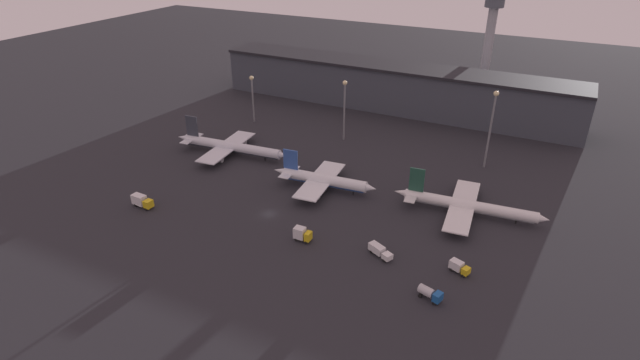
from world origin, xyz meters
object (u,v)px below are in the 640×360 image
object	(u,v)px
airplane_1	(323,180)
airplane_2	(467,205)
service_vehicle_0	(380,251)
airplane_0	(230,147)
service_vehicle_2	(459,267)
service_vehicle_4	(302,234)
service_vehicle_1	(142,201)
control_tower	(490,36)
service_vehicle_3	(430,293)

from	to	relation	value
airplane_1	airplane_2	bearing A→B (deg)	1.37
airplane_2	service_vehicle_0	distance (m)	35.06
airplane_0	service_vehicle_2	xyz separation A→B (m)	(92.46, -31.52, -1.50)
service_vehicle_2	service_vehicle_4	world-z (taller)	service_vehicle_4
airplane_0	airplane_2	bearing A→B (deg)	-7.15
service_vehicle_0	service_vehicle_2	xyz separation A→B (m)	(20.07, 2.52, 0.06)
airplane_0	service_vehicle_1	size ratio (longest dim) A/B	6.42
airplane_0	control_tower	world-z (taller)	control_tower
service_vehicle_1	service_vehicle_2	distance (m)	94.59
service_vehicle_1	service_vehicle_3	distance (m)	90.15
service_vehicle_1	service_vehicle_4	size ratio (longest dim) A/B	1.50
service_vehicle_4	airplane_1	bearing A→B (deg)	104.81
service_vehicle_2	service_vehicle_3	distance (m)	13.46
airplane_1	service_vehicle_4	xyz separation A→B (m)	(8.23, -29.06, -1.10)
airplane_1	service_vehicle_0	world-z (taller)	airplane_1
airplane_2	service_vehicle_2	world-z (taller)	airplane_2
airplane_0	service_vehicle_3	distance (m)	99.31
airplane_2	control_tower	distance (m)	127.95
airplane_2	service_vehicle_1	size ratio (longest dim) A/B	6.18
service_vehicle_2	control_tower	bearing A→B (deg)	119.23
service_vehicle_1	service_vehicle_2	bearing A→B (deg)	10.36
service_vehicle_0	airplane_0	bearing A→B (deg)	-179.80
service_vehicle_4	control_tower	distance (m)	161.38
service_vehicle_4	service_vehicle_1	bearing A→B (deg)	-173.97
airplane_1	service_vehicle_1	size ratio (longest dim) A/B	4.90
service_vehicle_3	service_vehicle_2	bearing A→B (deg)	90.09
airplane_1	service_vehicle_3	distance (m)	58.74
service_vehicle_0	service_vehicle_4	xyz separation A→B (m)	(-21.43, -3.06, 0.50)
airplane_0	control_tower	distance (m)	141.28
service_vehicle_3	control_tower	size ratio (longest dim) A/B	0.13
airplane_0	service_vehicle_4	xyz separation A→B (m)	(50.96, -37.10, -1.06)
service_vehicle_0	service_vehicle_4	world-z (taller)	service_vehicle_4
service_vehicle_3	control_tower	bearing A→B (deg)	113.03
service_vehicle_3	control_tower	distance (m)	169.07
service_vehicle_3	airplane_2	bearing A→B (deg)	107.09
airplane_1	service_vehicle_2	distance (m)	55.02
airplane_0	service_vehicle_0	bearing A→B (deg)	-30.62
airplane_0	service_vehicle_0	distance (m)	80.02
service_vehicle_2	service_vehicle_0	bearing A→B (deg)	-152.64
airplane_2	service_vehicle_1	world-z (taller)	airplane_2
service_vehicle_4	control_tower	xyz separation A→B (m)	(17.18, 158.42, 25.52)
airplane_1	service_vehicle_3	world-z (taller)	airplane_1
airplane_0	airplane_1	xyz separation A→B (m)	(42.73, -8.04, 0.04)
airplane_2	service_vehicle_1	bearing A→B (deg)	-160.82
airplane_0	service_vehicle_1	bearing A→B (deg)	-97.21
service_vehicle_1	service_vehicle_0	bearing A→B (deg)	10.40
service_vehicle_1	service_vehicle_4	world-z (taller)	service_vehicle_4
airplane_2	service_vehicle_3	xyz separation A→B (m)	(0.84, -41.82, -1.22)
service_vehicle_0	control_tower	world-z (taller)	control_tower
control_tower	service_vehicle_3	bearing A→B (deg)	-82.90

